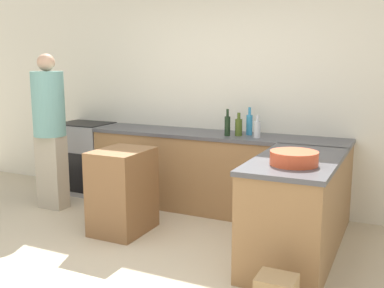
{
  "coord_description": "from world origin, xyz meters",
  "views": [
    {
      "loc": [
        1.95,
        -2.84,
        1.71
      ],
      "look_at": [
        0.17,
        0.89,
        0.96
      ],
      "focal_mm": 42.0,
      "sensor_mm": 36.0,
      "label": 1
    }
  ],
  "objects_px": {
    "mixing_bowl": "(294,158)",
    "wine_bottle_dark": "(227,125)",
    "vinegar_bottle_clear": "(257,129)",
    "range_oven": "(86,158)",
    "dish_soap_bottle": "(249,124)",
    "island_table": "(123,191)",
    "olive_oil_bottle": "(239,127)",
    "person_by_range": "(50,126)"
  },
  "relations": [
    {
      "from": "mixing_bowl",
      "to": "wine_bottle_dark",
      "type": "distance_m",
      "value": 1.5
    },
    {
      "from": "vinegar_bottle_clear",
      "to": "range_oven",
      "type": "bearing_deg",
      "value": 177.92
    },
    {
      "from": "dish_soap_bottle",
      "to": "vinegar_bottle_clear",
      "type": "bearing_deg",
      "value": -48.05
    },
    {
      "from": "island_table",
      "to": "olive_oil_bottle",
      "type": "height_order",
      "value": "olive_oil_bottle"
    },
    {
      "from": "island_table",
      "to": "wine_bottle_dark",
      "type": "relative_size",
      "value": 2.87
    },
    {
      "from": "island_table",
      "to": "olive_oil_bottle",
      "type": "relative_size",
      "value": 3.33
    },
    {
      "from": "island_table",
      "to": "mixing_bowl",
      "type": "xyz_separation_m",
      "value": [
        1.77,
        -0.21,
        0.55
      ]
    },
    {
      "from": "mixing_bowl",
      "to": "person_by_range",
      "type": "xyz_separation_m",
      "value": [
        -2.97,
        0.49,
        0.01
      ]
    },
    {
      "from": "olive_oil_bottle",
      "to": "wine_bottle_dark",
      "type": "distance_m",
      "value": 0.13
    },
    {
      "from": "mixing_bowl",
      "to": "dish_soap_bottle",
      "type": "bearing_deg",
      "value": 121.77
    },
    {
      "from": "range_oven",
      "to": "person_by_range",
      "type": "bearing_deg",
      "value": -82.98
    },
    {
      "from": "range_oven",
      "to": "wine_bottle_dark",
      "type": "distance_m",
      "value": 2.14
    },
    {
      "from": "island_table",
      "to": "person_by_range",
      "type": "bearing_deg",
      "value": 166.6
    },
    {
      "from": "dish_soap_bottle",
      "to": "range_oven",
      "type": "bearing_deg",
      "value": -178.25
    },
    {
      "from": "mixing_bowl",
      "to": "vinegar_bottle_clear",
      "type": "xyz_separation_m",
      "value": [
        -0.66,
        1.13,
        0.04
      ]
    },
    {
      "from": "mixing_bowl",
      "to": "dish_soap_bottle",
      "type": "relative_size",
      "value": 1.22
    },
    {
      "from": "vinegar_bottle_clear",
      "to": "dish_soap_bottle",
      "type": "bearing_deg",
      "value": 131.95
    },
    {
      "from": "island_table",
      "to": "olive_oil_bottle",
      "type": "bearing_deg",
      "value": 47.58
    },
    {
      "from": "mixing_bowl",
      "to": "olive_oil_bottle",
      "type": "xyz_separation_m",
      "value": [
        -0.88,
        1.18,
        0.05
      ]
    },
    {
      "from": "dish_soap_bottle",
      "to": "island_table",
      "type": "bearing_deg",
      "value": -132.02
    },
    {
      "from": "mixing_bowl",
      "to": "vinegar_bottle_clear",
      "type": "distance_m",
      "value": 1.31
    },
    {
      "from": "dish_soap_bottle",
      "to": "wine_bottle_dark",
      "type": "relative_size",
      "value": 1.04
    },
    {
      "from": "olive_oil_bottle",
      "to": "wine_bottle_dark",
      "type": "height_order",
      "value": "wine_bottle_dark"
    },
    {
      "from": "range_oven",
      "to": "island_table",
      "type": "bearing_deg",
      "value": -38.3
    },
    {
      "from": "mixing_bowl",
      "to": "person_by_range",
      "type": "distance_m",
      "value": 3.01
    },
    {
      "from": "dish_soap_bottle",
      "to": "wine_bottle_dark",
      "type": "height_order",
      "value": "dish_soap_bottle"
    },
    {
      "from": "vinegar_bottle_clear",
      "to": "person_by_range",
      "type": "height_order",
      "value": "person_by_range"
    },
    {
      "from": "range_oven",
      "to": "island_table",
      "type": "distance_m",
      "value": 1.64
    },
    {
      "from": "island_table",
      "to": "mixing_bowl",
      "type": "bearing_deg",
      "value": -6.59
    },
    {
      "from": "dish_soap_bottle",
      "to": "wine_bottle_dark",
      "type": "bearing_deg",
      "value": -139.51
    },
    {
      "from": "island_table",
      "to": "wine_bottle_dark",
      "type": "bearing_deg",
      "value": 49.59
    },
    {
      "from": "person_by_range",
      "to": "wine_bottle_dark",
      "type": "bearing_deg",
      "value": 17.72
    },
    {
      "from": "island_table",
      "to": "person_by_range",
      "type": "height_order",
      "value": "person_by_range"
    },
    {
      "from": "mixing_bowl",
      "to": "dish_soap_bottle",
      "type": "height_order",
      "value": "dish_soap_bottle"
    },
    {
      "from": "wine_bottle_dark",
      "to": "island_table",
      "type": "bearing_deg",
      "value": -130.41
    },
    {
      "from": "range_oven",
      "to": "olive_oil_bottle",
      "type": "xyz_separation_m",
      "value": [
        2.17,
        -0.04,
        0.56
      ]
    },
    {
      "from": "mixing_bowl",
      "to": "dish_soap_bottle",
      "type": "distance_m",
      "value": 1.52
    },
    {
      "from": "wine_bottle_dark",
      "to": "person_by_range",
      "type": "bearing_deg",
      "value": -162.28
    },
    {
      "from": "island_table",
      "to": "vinegar_bottle_clear",
      "type": "distance_m",
      "value": 1.57
    },
    {
      "from": "mixing_bowl",
      "to": "person_by_range",
      "type": "bearing_deg",
      "value": 170.63
    },
    {
      "from": "mixing_bowl",
      "to": "vinegar_bottle_clear",
      "type": "height_order",
      "value": "vinegar_bottle_clear"
    },
    {
      "from": "person_by_range",
      "to": "vinegar_bottle_clear",
      "type": "bearing_deg",
      "value": 15.53
    }
  ]
}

